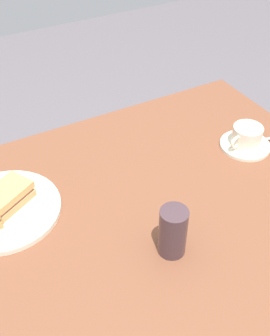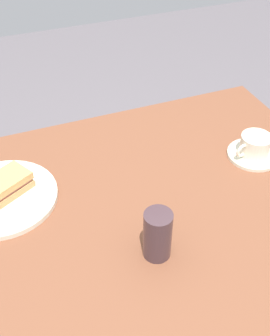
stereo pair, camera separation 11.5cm
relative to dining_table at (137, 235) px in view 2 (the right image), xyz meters
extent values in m
cube|color=brown|center=(0.00, 0.00, 0.05)|extent=(1.19, 0.92, 0.04)
cylinder|color=brown|center=(-0.53, -0.39, -0.31)|extent=(0.05, 0.05, 0.69)
cylinder|color=silver|center=(0.30, -0.18, 0.08)|extent=(0.28, 0.28, 0.01)
cube|color=tan|center=(0.29, -0.18, 0.10)|extent=(0.16, 0.13, 0.02)
cube|color=#925043|center=(0.29, -0.18, 0.11)|extent=(0.14, 0.12, 0.01)
cube|color=tan|center=(0.29, -0.18, 0.13)|extent=(0.16, 0.13, 0.02)
cylinder|color=silver|center=(-0.40, -0.10, 0.08)|extent=(0.15, 0.15, 0.01)
cylinder|color=silver|center=(-0.40, -0.10, 0.11)|extent=(0.09, 0.09, 0.06)
cylinder|color=#9D7D53|center=(-0.40, -0.10, 0.14)|extent=(0.08, 0.08, 0.01)
torus|color=silver|center=(-0.35, -0.09, 0.11)|extent=(0.04, 0.02, 0.04)
cylinder|color=#412E33|center=(0.00, 0.12, 0.14)|extent=(0.06, 0.06, 0.13)
camera|label=1|loc=(0.37, 0.63, 0.85)|focal=45.52mm
camera|label=2|loc=(0.27, 0.68, 0.85)|focal=45.52mm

